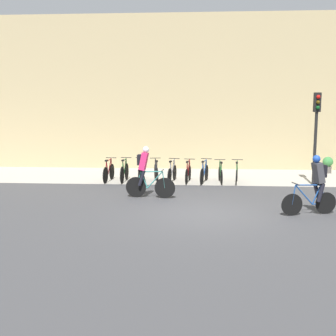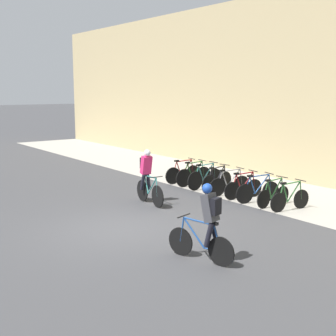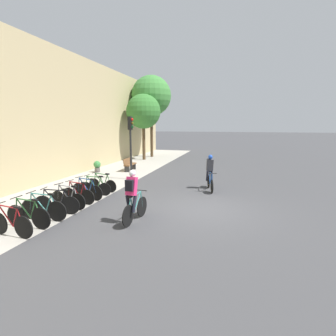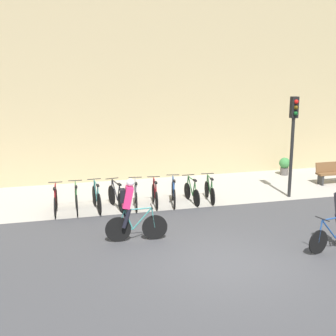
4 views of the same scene
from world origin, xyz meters
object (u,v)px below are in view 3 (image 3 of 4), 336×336
object	(u,v)px
cyclist_pink	(133,195)
parked_bike_3	(57,203)
parked_bike_2	(43,209)
traffic_light_pole	(131,136)
potted_plant	(97,166)
parked_bike_7	(95,187)
parked_bike_5	(78,194)
parked_bike_6	(87,190)
parked_bike_4	(68,199)
parked_bike_1	(28,215)
bench	(130,164)
parked_bike_0	(11,223)
parked_bike_8	(103,184)
cyclist_grey	(210,171)

from	to	relation	value
cyclist_pink	parked_bike_3	distance (m)	3.09
parked_bike_2	traffic_light_pole	distance (m)	7.41
potted_plant	parked_bike_7	bearing A→B (deg)	-150.70
cyclist_pink	parked_bike_5	xyz separation A→B (m)	(1.42, 3.04, -0.56)
parked_bike_3	parked_bike_6	distance (m)	2.01
parked_bike_6	parked_bike_2	bearing A→B (deg)	179.99
parked_bike_4	parked_bike_5	world-z (taller)	parked_bike_4
parked_bike_1	cyclist_pink	bearing A→B (deg)	-67.31
parked_bike_5	parked_bike_7	world-z (taller)	parked_bike_5
parked_bike_2	bench	distance (m)	9.81
parked_bike_0	parked_bike_2	xyz separation A→B (m)	(1.34, -0.00, 0.01)
parked_bike_8	parked_bike_4	bearing A→B (deg)	-179.99
parked_bike_4	cyclist_pink	bearing A→B (deg)	-103.76
parked_bike_2	parked_bike_4	bearing A→B (deg)	-0.04
cyclist_grey	bench	bearing A→B (deg)	57.11
cyclist_grey	traffic_light_pole	bearing A→B (deg)	75.30
parked_bike_6	parked_bike_7	xyz separation A→B (m)	(0.67, -0.00, -0.02)
parked_bike_8	bench	world-z (taller)	parked_bike_8
cyclist_grey	parked_bike_0	world-z (taller)	cyclist_grey
bench	potted_plant	xyz separation A→B (m)	(-1.15, 1.89, -0.02)
parked_bike_2	parked_bike_3	bearing A→B (deg)	-0.05
parked_bike_8	potted_plant	distance (m)	5.44
cyclist_pink	parked_bike_7	bearing A→B (deg)	47.75
parked_bike_8	traffic_light_pole	world-z (taller)	traffic_light_pole
traffic_light_pole	bench	distance (m)	3.62
parked_bike_1	parked_bike_4	world-z (taller)	parked_bike_1
parked_bike_1	parked_bike_5	xyz separation A→B (m)	(2.69, -0.00, -0.03)
cyclist_pink	parked_bike_0	distance (m)	3.65
cyclist_pink	parked_bike_7	xyz separation A→B (m)	(2.76, 3.04, -0.57)
parked_bike_5	cyclist_pink	bearing A→B (deg)	-114.98
parked_bike_7	parked_bike_8	size ratio (longest dim) A/B	1.00
potted_plant	cyclist_pink	bearing A→B (deg)	-143.23
bench	potted_plant	bearing A→B (deg)	121.22
cyclist_pink	parked_bike_1	distance (m)	3.34
cyclist_grey	parked_bike_3	size ratio (longest dim) A/B	1.03
parked_bike_2	parked_bike_4	world-z (taller)	parked_bike_2
cyclist_grey	parked_bike_6	bearing A→B (deg)	122.19
parked_bike_4	traffic_light_pole	world-z (taller)	traffic_light_pole
parked_bike_5	parked_bike_7	xyz separation A→B (m)	(1.34, -0.00, -0.01)
parked_bike_6	traffic_light_pole	bearing A→B (deg)	-2.89
cyclist_grey	parked_bike_4	world-z (taller)	cyclist_grey
parked_bike_5	parked_bike_6	bearing A→B (deg)	-0.00
cyclist_pink	parked_bike_6	world-z (taller)	cyclist_pink
cyclist_pink	parked_bike_0	xyz separation A→B (m)	(-1.94, 3.04, -0.54)
cyclist_pink	bench	xyz separation A→B (m)	(9.15, 4.09, -0.49)
cyclist_grey	bench	distance (m)	7.23
parked_bike_0	potted_plant	bearing A→B (deg)	16.48
traffic_light_pole	potted_plant	bearing A→B (deg)	64.41
cyclist_pink	cyclist_grey	bearing A→B (deg)	-20.56
parked_bike_5	traffic_light_pole	size ratio (longest dim) A/B	0.44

